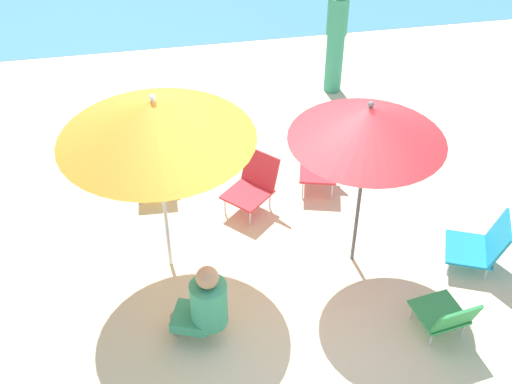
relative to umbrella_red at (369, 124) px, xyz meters
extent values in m
plane|color=beige|center=(-0.72, -0.27, -1.78)|extent=(40.00, 40.00, 0.00)
cylinder|color=#4C4C51|center=(0.00, 0.00, -0.80)|extent=(0.04, 0.04, 1.97)
cone|color=red|center=(0.00, 0.00, 0.00)|extent=(1.54, 1.54, 0.37)
sphere|color=#4C4C51|center=(0.00, 0.00, 0.22)|extent=(0.06, 0.06, 0.06)
cylinder|color=silver|center=(-1.99, 0.28, -0.74)|extent=(0.04, 0.04, 2.09)
cone|color=orange|center=(-1.99, 0.28, 0.10)|extent=(1.91, 1.91, 0.43)
sphere|color=silver|center=(-1.99, 0.28, 0.34)|extent=(0.06, 0.06, 0.06)
cube|color=gold|center=(-2.08, 1.52, -1.56)|extent=(0.49, 0.43, 0.03)
cube|color=gold|center=(-2.07, 1.74, -1.36)|extent=(0.48, 0.17, 0.38)
cylinder|color=silver|center=(-1.90, 1.35, -1.68)|extent=(0.02, 0.02, 0.21)
cylinder|color=silver|center=(-2.27, 1.36, -1.68)|extent=(0.02, 0.02, 0.21)
cylinder|color=silver|center=(-1.88, 1.68, -1.68)|extent=(0.02, 0.02, 0.21)
cylinder|color=silver|center=(-2.26, 1.69, -1.68)|extent=(0.02, 0.02, 0.21)
cube|color=teal|center=(1.21, -0.30, -1.58)|extent=(0.66, 0.69, 0.03)
cube|color=teal|center=(1.45, -0.40, -1.35)|extent=(0.36, 0.56, 0.44)
cylinder|color=silver|center=(0.95, -0.42, -1.69)|extent=(0.02, 0.02, 0.19)
cylinder|color=silver|center=(1.11, -0.03, -1.69)|extent=(0.02, 0.02, 0.19)
cylinder|color=silver|center=(1.31, -0.58, -1.69)|extent=(0.02, 0.02, 0.19)
cylinder|color=silver|center=(1.48, -0.18, -1.69)|extent=(0.02, 0.02, 0.19)
cube|color=red|center=(-0.07, 1.28, -1.51)|extent=(0.56, 0.59, 0.03)
cube|color=red|center=(0.00, 1.53, -1.31)|extent=(0.47, 0.27, 0.39)
cylinder|color=silver|center=(0.05, 1.04, -1.65)|extent=(0.02, 0.02, 0.26)
cylinder|color=silver|center=(-0.30, 1.14, -1.65)|extent=(0.02, 0.02, 0.26)
cylinder|color=silver|center=(0.15, 1.42, -1.65)|extent=(0.02, 0.02, 0.26)
cylinder|color=silver|center=(-0.19, 1.52, -1.65)|extent=(0.02, 0.02, 0.26)
cube|color=red|center=(-1.01, 1.01, -1.52)|extent=(0.68, 0.68, 0.03)
cube|color=red|center=(-0.81, 1.19, -1.31)|extent=(0.44, 0.45, 0.41)
cylinder|color=silver|center=(-1.02, 0.74, -1.66)|extent=(0.02, 0.02, 0.25)
cylinder|color=silver|center=(-1.28, 1.01, -1.66)|extent=(0.02, 0.02, 0.25)
cylinder|color=silver|center=(-0.73, 1.01, -1.66)|extent=(0.02, 0.02, 0.25)
cylinder|color=silver|center=(-0.99, 1.28, -1.66)|extent=(0.02, 0.02, 0.25)
cube|color=#33934C|center=(0.54, -1.10, -1.55)|extent=(0.52, 0.53, 0.03)
cube|color=#33934C|center=(0.58, -1.35, -1.38)|extent=(0.47, 0.20, 0.33)
cylinder|color=silver|center=(0.33, -0.95, -1.67)|extent=(0.02, 0.02, 0.22)
cylinder|color=silver|center=(0.68, -0.89, -1.67)|extent=(0.02, 0.02, 0.22)
cylinder|color=silver|center=(0.39, -1.31, -1.67)|extent=(0.02, 0.02, 0.22)
cylinder|color=silver|center=(0.74, -1.26, -1.67)|extent=(0.02, 0.02, 0.22)
cube|color=#389970|center=(-1.86, -0.74, -1.54)|extent=(0.46, 0.46, 0.12)
cylinder|color=tan|center=(-2.01, -0.68, -1.66)|extent=(0.12, 0.12, 0.24)
cylinder|color=#389970|center=(-1.69, -0.80, -1.30)|extent=(0.36, 0.36, 0.48)
sphere|color=tan|center=(-1.69, -0.80, -0.95)|extent=(0.22, 0.22, 0.22)
cylinder|color=#389970|center=(0.77, 3.62, -1.32)|extent=(0.26, 0.26, 0.93)
cylinder|color=#389970|center=(0.77, 3.62, -0.57)|extent=(0.30, 0.30, 0.56)
camera|label=1|loc=(-2.03, -5.10, 3.51)|focal=47.29mm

